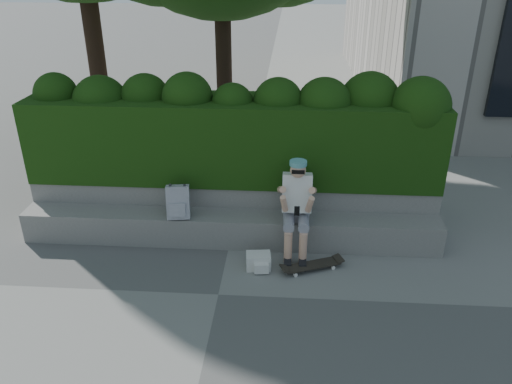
# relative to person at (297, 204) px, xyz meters

# --- Properties ---
(ground) EXTENTS (80.00, 80.00, 0.00)m
(ground) POSITION_rel_person_xyz_m (-0.95, -1.07, -0.75)
(ground) COLOR slate
(ground) RESTS_ON ground
(bench_ledge) EXTENTS (6.00, 0.45, 0.45)m
(bench_ledge) POSITION_rel_person_xyz_m (-0.95, 0.18, -0.53)
(bench_ledge) COLOR gray
(bench_ledge) RESTS_ON ground
(planter_wall) EXTENTS (6.00, 0.50, 0.75)m
(planter_wall) POSITION_rel_person_xyz_m (-0.95, 0.66, -0.38)
(planter_wall) COLOR gray
(planter_wall) RESTS_ON ground
(hedge) EXTENTS (6.00, 1.00, 1.20)m
(hedge) POSITION_rel_person_xyz_m (-0.95, 0.88, 0.60)
(hedge) COLOR black
(hedge) RESTS_ON planter_wall
(person) EXTENTS (0.40, 0.76, 1.38)m
(person) POSITION_rel_person_xyz_m (0.00, 0.00, 0.00)
(person) COLOR gray
(person) RESTS_ON ground
(skateboard) EXTENTS (0.79, 0.47, 0.08)m
(skateboard) POSITION_rel_person_xyz_m (0.23, -0.44, -0.68)
(skateboard) COLOR black
(skateboard) RESTS_ON ground
(backpack_plaid) EXTENTS (0.34, 0.22, 0.47)m
(backpack_plaid) POSITION_rel_person_xyz_m (-1.65, 0.08, -0.07)
(backpack_plaid) COLOR silver
(backpack_plaid) RESTS_ON bench_ledge
(backpack_ground) EXTENTS (0.35, 0.26, 0.21)m
(backpack_ground) POSITION_rel_person_xyz_m (-0.49, -0.44, -0.65)
(backpack_ground) COLOR silver
(backpack_ground) RESTS_ON ground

